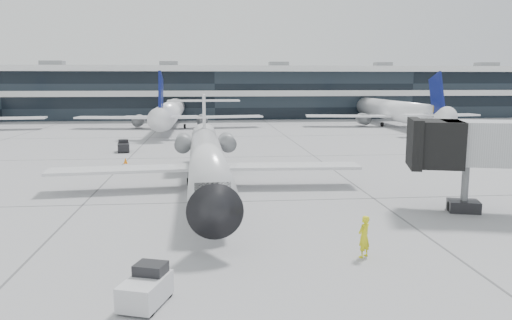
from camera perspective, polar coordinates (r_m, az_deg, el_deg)
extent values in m
plane|color=gray|center=(34.38, -2.75, -4.78)|extent=(220.00, 220.00, 0.00)
cube|color=black|center=(115.39, -4.82, 7.48)|extent=(170.00, 22.00, 10.00)
cylinder|color=silver|center=(37.41, -5.57, -0.12)|extent=(3.19, 23.77, 2.67)
cone|color=black|center=(24.44, -4.83, -5.08)|extent=(2.73, 2.83, 2.67)
cone|color=silver|center=(50.69, -5.93, 2.64)|extent=(2.60, 3.22, 2.54)
cube|color=silver|center=(38.91, -15.09, -1.07)|extent=(11.06, 3.56, 0.22)
cube|color=silver|center=(39.16, 3.85, -0.71)|extent=(10.98, 3.08, 0.22)
cylinder|color=slate|center=(45.39, -8.31, 1.96)|extent=(1.56, 3.39, 1.48)
cylinder|color=slate|center=(45.46, -3.32, 2.05)|extent=(1.56, 3.39, 1.48)
cube|color=silver|center=(49.91, -5.96, 4.93)|extent=(0.33, 2.58, 4.45)
cube|color=silver|center=(50.21, -5.99, 6.76)|extent=(7.15, 1.74, 0.16)
cylinder|color=black|center=(28.68, -5.06, -7.07)|extent=(0.19, 0.56, 0.55)
cylinder|color=black|center=(39.71, -7.73, -2.49)|extent=(0.25, 0.64, 0.63)
cylinder|color=black|center=(39.77, -3.45, -2.41)|extent=(0.25, 0.64, 0.63)
cube|color=black|center=(33.32, 20.11, 1.78)|extent=(3.48, 3.90, 2.88)
cylinder|color=slate|center=(34.12, 22.74, -3.12)|extent=(0.45, 0.45, 2.88)
cube|color=black|center=(34.36, 22.63, -4.88)|extent=(2.18, 1.89, 0.72)
imported|color=yellow|center=(24.18, 12.24, -8.54)|extent=(0.88, 0.83, 2.01)
cube|color=silver|center=(19.49, -12.53, -14.37)|extent=(1.98, 2.55, 0.92)
cube|color=black|center=(19.68, -11.94, -12.18)|extent=(1.36, 1.23, 0.51)
cylinder|color=black|center=(20.52, -12.93, -14.16)|extent=(0.32, 0.48, 0.45)
cylinder|color=black|center=(20.08, -9.96, -14.60)|extent=(0.32, 0.48, 0.45)
cylinder|color=black|center=(19.21, -15.16, -15.93)|extent=(0.32, 0.48, 0.45)
cylinder|color=black|center=(18.74, -12.01, -16.48)|extent=(0.32, 0.48, 0.45)
cone|color=orange|center=(51.52, -14.69, -0.06)|extent=(0.38, 0.38, 0.59)
cube|color=orange|center=(51.57, -14.68, -0.37)|extent=(0.45, 0.45, 0.03)
cube|color=black|center=(59.87, -14.90, 1.43)|extent=(1.64, 2.39, 0.90)
cube|color=black|center=(60.29, -14.92, 2.05)|extent=(1.23, 1.07, 0.50)
cylinder|color=black|center=(60.71, -15.40, 1.19)|extent=(0.25, 0.46, 0.44)
cylinder|color=black|center=(60.71, -14.36, 1.23)|extent=(0.25, 0.46, 0.44)
cylinder|color=black|center=(59.12, -15.42, 0.99)|extent=(0.25, 0.46, 0.44)
cylinder|color=black|center=(59.11, -14.35, 1.03)|extent=(0.25, 0.46, 0.44)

